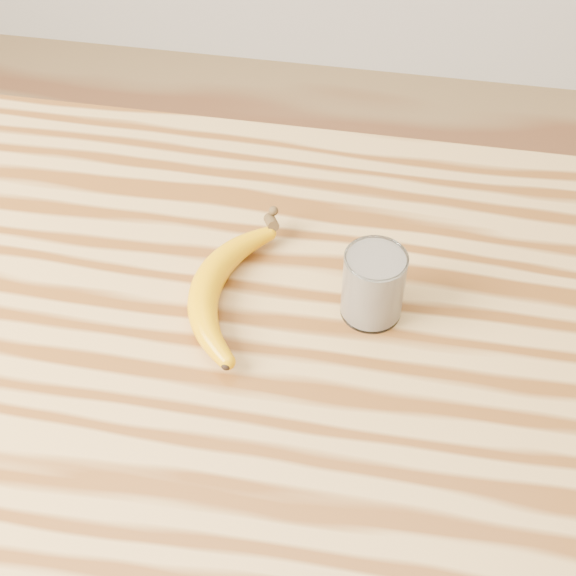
# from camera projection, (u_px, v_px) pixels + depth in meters

# --- Properties ---
(table) EXTENTS (1.20, 0.80, 0.90)m
(table) POSITION_uv_depth(u_px,v_px,m) (274.00, 378.00, 1.11)
(table) COLOR tan
(table) RESTS_ON ground
(smoothie_glass) EXTENTS (0.08, 0.08, 0.10)m
(smoothie_glass) POSITION_uv_depth(u_px,v_px,m) (373.00, 285.00, 0.98)
(smoothie_glass) COLOR white
(smoothie_glass) RESTS_ON table
(banana) EXTENTS (0.13, 0.33, 0.04)m
(banana) POSITION_uv_depth(u_px,v_px,m) (206.00, 286.00, 1.02)
(banana) COLOR #E09700
(banana) RESTS_ON table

